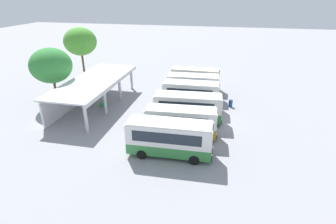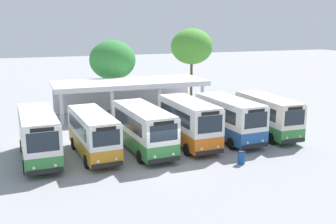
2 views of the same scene
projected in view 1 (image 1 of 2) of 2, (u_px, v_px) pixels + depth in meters
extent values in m
plane|color=#939399|center=(219.00, 123.00, 30.01)|extent=(180.00, 180.00, 0.00)
cylinder|color=black|center=(196.00, 147.00, 24.52)|extent=(0.25, 0.91, 0.90)
cylinder|color=black|center=(194.00, 160.00, 22.59)|extent=(0.25, 0.91, 0.90)
cylinder|color=black|center=(148.00, 142.00, 25.29)|extent=(0.25, 0.91, 0.90)
cylinder|color=black|center=(142.00, 155.00, 23.37)|extent=(0.25, 0.91, 0.90)
cube|color=#337F3D|center=(170.00, 147.00, 23.77)|extent=(2.49, 7.54, 0.99)
cube|color=silver|center=(170.00, 133.00, 23.18)|extent=(2.49, 7.54, 1.83)
cube|color=silver|center=(170.00, 123.00, 22.77)|extent=(2.42, 7.32, 0.12)
cube|color=black|center=(212.00, 154.00, 23.28)|extent=(2.14, 0.17, 0.28)
cube|color=#1E2833|center=(213.00, 136.00, 22.54)|extent=(1.85, 0.11, 1.19)
cube|color=black|center=(213.00, 128.00, 22.23)|extent=(1.35, 0.09, 0.24)
cube|color=#1E2833|center=(171.00, 126.00, 24.17)|extent=(0.23, 5.98, 1.01)
cube|color=#1E2833|center=(166.00, 139.00, 22.18)|extent=(0.23, 5.98, 1.01)
sphere|color=#EAEACC|center=(212.00, 147.00, 23.71)|extent=(0.20, 0.20, 0.20)
sphere|color=#EAEACC|center=(212.00, 155.00, 22.60)|extent=(0.20, 0.20, 0.20)
cylinder|color=black|center=(202.00, 129.00, 27.67)|extent=(0.28, 0.91, 0.90)
cylinder|color=black|center=(202.00, 139.00, 25.86)|extent=(0.28, 0.91, 0.90)
cylinder|color=black|center=(161.00, 126.00, 28.26)|extent=(0.28, 0.91, 0.90)
cylinder|color=black|center=(158.00, 135.00, 26.45)|extent=(0.28, 0.91, 0.90)
cube|color=orange|center=(181.00, 128.00, 26.87)|extent=(2.59, 7.17, 1.05)
cube|color=silver|center=(181.00, 117.00, 26.33)|extent=(2.59, 7.17, 1.54)
cube|color=silver|center=(181.00, 109.00, 25.99)|extent=(2.51, 6.95, 0.12)
cube|color=black|center=(216.00, 134.00, 26.55)|extent=(2.01, 0.24, 0.28)
cube|color=#1E2833|center=(217.00, 119.00, 25.84)|extent=(1.73, 0.17, 1.00)
cube|color=black|center=(217.00, 113.00, 25.59)|extent=(1.27, 0.14, 0.24)
cube|color=#1E2833|center=(181.00, 112.00, 27.26)|extent=(0.42, 5.62, 0.85)
cube|color=#1E2833|center=(179.00, 121.00, 25.38)|extent=(0.42, 5.62, 0.85)
sphere|color=#EAEACC|center=(216.00, 129.00, 26.95)|extent=(0.20, 0.20, 0.20)
sphere|color=#EAEACC|center=(216.00, 134.00, 25.90)|extent=(0.20, 0.20, 0.20)
cylinder|color=black|center=(208.00, 115.00, 30.91)|extent=(0.28, 0.91, 0.90)
cylinder|color=black|center=(208.00, 123.00, 28.90)|extent=(0.28, 0.91, 0.90)
cylinder|color=black|center=(169.00, 112.00, 31.54)|extent=(0.28, 0.91, 0.90)
cylinder|color=black|center=(166.00, 120.00, 29.52)|extent=(0.28, 0.91, 0.90)
cube|color=#337F3D|center=(188.00, 114.00, 30.02)|extent=(2.84, 7.61, 1.07)
cube|color=silver|center=(188.00, 103.00, 29.46)|extent=(2.84, 7.61, 1.67)
cube|color=silver|center=(188.00, 95.00, 29.09)|extent=(2.76, 7.38, 0.12)
cube|color=black|center=(221.00, 119.00, 29.68)|extent=(2.22, 0.25, 0.28)
cube|color=#1E2833|center=(222.00, 104.00, 28.94)|extent=(1.92, 0.18, 1.08)
cube|color=black|center=(222.00, 98.00, 28.66)|extent=(1.40, 0.15, 0.24)
cube|color=#1E2833|center=(188.00, 98.00, 30.49)|extent=(0.45, 5.96, 0.92)
cube|color=#1E2833|center=(186.00, 106.00, 28.41)|extent=(0.45, 5.96, 0.92)
sphere|color=#EAEACC|center=(221.00, 114.00, 30.13)|extent=(0.20, 0.20, 0.20)
sphere|color=#EAEACC|center=(221.00, 119.00, 28.98)|extent=(0.20, 0.20, 0.20)
cylinder|color=black|center=(208.00, 103.00, 34.06)|extent=(0.25, 0.91, 0.90)
cylinder|color=black|center=(207.00, 110.00, 32.12)|extent=(0.25, 0.91, 0.90)
cylinder|color=black|center=(175.00, 101.00, 34.75)|extent=(0.25, 0.91, 0.90)
cylinder|color=black|center=(173.00, 107.00, 32.81)|extent=(0.25, 0.91, 0.90)
cube|color=orange|center=(191.00, 102.00, 33.23)|extent=(2.51, 6.93, 1.14)
cube|color=silver|center=(191.00, 90.00, 32.61)|extent=(2.51, 6.93, 1.84)
cube|color=silver|center=(191.00, 83.00, 32.20)|extent=(2.44, 6.73, 0.12)
cube|color=black|center=(218.00, 107.00, 32.84)|extent=(2.15, 0.18, 0.28)
cube|color=#1E2833|center=(219.00, 92.00, 32.03)|extent=(1.86, 0.12, 1.19)
cube|color=black|center=(220.00, 86.00, 31.72)|extent=(1.36, 0.10, 0.24)
cube|color=#1E2833|center=(191.00, 87.00, 33.61)|extent=(0.24, 5.48, 1.01)
cube|color=#1E2833|center=(189.00, 93.00, 31.60)|extent=(0.24, 5.48, 1.01)
sphere|color=#EAEACC|center=(218.00, 103.00, 33.27)|extent=(0.20, 0.20, 0.20)
sphere|color=#EAEACC|center=(218.00, 106.00, 32.16)|extent=(0.20, 0.20, 0.20)
cylinder|color=black|center=(208.00, 93.00, 37.39)|extent=(0.28, 0.91, 0.90)
cylinder|color=black|center=(208.00, 99.00, 35.37)|extent=(0.28, 0.91, 0.90)
cylinder|color=black|center=(178.00, 92.00, 37.99)|extent=(0.28, 0.91, 0.90)
cylinder|color=black|center=(176.00, 97.00, 35.97)|extent=(0.28, 0.91, 0.90)
cube|color=#23569E|center=(192.00, 92.00, 36.48)|extent=(2.80, 7.15, 1.11)
cube|color=white|center=(193.00, 82.00, 35.89)|extent=(2.80, 7.15, 1.73)
cube|color=white|center=(193.00, 75.00, 35.50)|extent=(2.72, 6.93, 0.12)
cube|color=black|center=(218.00, 96.00, 36.17)|extent=(2.23, 0.25, 0.28)
cube|color=#1E2833|center=(219.00, 83.00, 35.39)|extent=(1.92, 0.18, 1.13)
cube|color=black|center=(219.00, 78.00, 35.10)|extent=(1.41, 0.14, 0.24)
cube|color=#1E2833|center=(193.00, 79.00, 36.93)|extent=(0.41, 5.60, 0.95)
cube|color=#1E2833|center=(191.00, 84.00, 34.84)|extent=(0.41, 5.60, 0.95)
sphere|color=#EAEACC|center=(218.00, 92.00, 36.62)|extent=(0.20, 0.20, 0.20)
sphere|color=#EAEACC|center=(218.00, 96.00, 35.46)|extent=(0.20, 0.20, 0.20)
cylinder|color=black|center=(210.00, 86.00, 40.35)|extent=(0.23, 0.90, 0.90)
cylinder|color=black|center=(209.00, 90.00, 38.54)|extent=(0.23, 0.90, 0.90)
cylinder|color=black|center=(182.00, 84.00, 41.23)|extent=(0.23, 0.90, 0.90)
cylinder|color=black|center=(179.00, 88.00, 39.42)|extent=(0.23, 0.90, 0.90)
cube|color=#337F3D|center=(195.00, 84.00, 39.71)|extent=(2.18, 7.05, 0.99)
cube|color=beige|center=(195.00, 75.00, 39.14)|extent=(2.18, 7.05, 1.75)
cube|color=beige|center=(196.00, 69.00, 38.75)|extent=(2.12, 6.84, 0.12)
cube|color=black|center=(219.00, 88.00, 39.14)|extent=(2.03, 0.11, 0.28)
cube|color=#1E2833|center=(219.00, 77.00, 38.42)|extent=(1.76, 0.06, 1.14)
cube|color=black|center=(220.00, 72.00, 38.12)|extent=(1.28, 0.06, 0.24)
cube|color=#1E2833|center=(196.00, 73.00, 40.08)|extent=(0.07, 5.63, 0.96)
cube|color=#1E2833|center=(194.00, 77.00, 38.20)|extent=(0.07, 5.63, 0.96)
sphere|color=#EAEACC|center=(219.00, 85.00, 39.54)|extent=(0.20, 0.20, 0.20)
sphere|color=#EAEACC|center=(219.00, 87.00, 38.49)|extent=(0.20, 0.20, 0.20)
cylinder|color=silver|center=(86.00, 118.00, 27.46)|extent=(0.36, 0.36, 3.20)
cylinder|color=silver|center=(105.00, 101.00, 31.62)|extent=(0.36, 0.36, 3.20)
cylinder|color=silver|center=(120.00, 89.00, 35.77)|extent=(0.36, 0.36, 3.20)
cylinder|color=silver|center=(131.00, 78.00, 39.93)|extent=(0.36, 0.36, 3.20)
cube|color=silver|center=(78.00, 92.00, 34.65)|extent=(14.84, 0.20, 3.20)
cube|color=silver|center=(94.00, 80.00, 33.45)|extent=(15.34, 5.81, 0.20)
cube|color=silver|center=(116.00, 84.00, 32.99)|extent=(15.34, 0.10, 0.28)
cylinder|color=slate|center=(103.00, 107.00, 33.40)|extent=(0.03, 0.03, 0.44)
cylinder|color=slate|center=(102.00, 109.00, 33.09)|extent=(0.03, 0.03, 0.44)
cylinder|color=slate|center=(101.00, 107.00, 33.48)|extent=(0.03, 0.03, 0.44)
cylinder|color=slate|center=(99.00, 108.00, 33.16)|extent=(0.03, 0.03, 0.44)
cube|color=#2D8C47|center=(101.00, 106.00, 33.18)|extent=(0.44, 0.44, 0.04)
cube|color=#2D8C47|center=(99.00, 104.00, 33.14)|extent=(0.44, 0.04, 0.40)
cylinder|color=slate|center=(105.00, 106.00, 33.95)|extent=(0.03, 0.03, 0.44)
cylinder|color=slate|center=(104.00, 107.00, 33.63)|extent=(0.03, 0.03, 0.44)
cylinder|color=slate|center=(103.00, 105.00, 34.02)|extent=(0.03, 0.03, 0.44)
cylinder|color=slate|center=(101.00, 106.00, 33.71)|extent=(0.03, 0.03, 0.44)
cube|color=#2D8C47|center=(103.00, 104.00, 33.73)|extent=(0.44, 0.44, 0.04)
cube|color=#2D8C47|center=(102.00, 103.00, 33.68)|extent=(0.44, 0.04, 0.40)
cylinder|color=slate|center=(108.00, 104.00, 34.47)|extent=(0.03, 0.03, 0.44)
cylinder|color=slate|center=(107.00, 105.00, 34.16)|extent=(0.03, 0.03, 0.44)
cylinder|color=slate|center=(105.00, 104.00, 34.54)|extent=(0.03, 0.03, 0.44)
cylinder|color=slate|center=(104.00, 105.00, 34.23)|extent=(0.03, 0.03, 0.44)
cube|color=#2D8C47|center=(106.00, 103.00, 34.25)|extent=(0.44, 0.44, 0.04)
cube|color=#2D8C47|center=(104.00, 101.00, 34.21)|extent=(0.44, 0.04, 0.40)
cylinder|color=brown|center=(56.00, 92.00, 34.78)|extent=(0.32, 0.32, 3.11)
ellipsoid|color=#338438|center=(51.00, 66.00, 33.33)|extent=(5.17, 5.17, 4.40)
cylinder|color=brown|center=(84.00, 67.00, 44.01)|extent=(0.32, 0.32, 4.32)
ellipsoid|color=#4C9933|center=(80.00, 41.00, 42.30)|extent=(5.17, 5.17, 4.39)
cylinder|color=#19478C|center=(231.00, 104.00, 34.02)|extent=(0.48, 0.48, 0.85)
torus|color=black|center=(231.00, 100.00, 33.83)|extent=(0.49, 0.49, 0.06)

